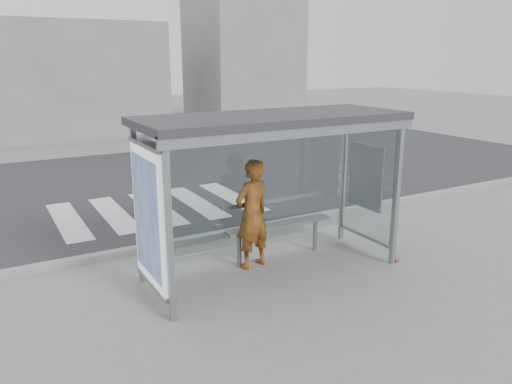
{
  "coord_description": "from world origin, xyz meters",
  "views": [
    {
      "loc": [
        -4.01,
        -6.55,
        3.45
      ],
      "look_at": [
        -0.2,
        0.2,
        1.36
      ],
      "focal_mm": 35.0,
      "sensor_mm": 36.0,
      "label": 1
    }
  ],
  "objects_px": {
    "bus_shelter": "(251,157)",
    "soda_can": "(397,260)",
    "person": "(252,214)",
    "bench": "(278,225)"
  },
  "relations": [
    {
      "from": "bench",
      "to": "soda_can",
      "type": "height_order",
      "value": "bench"
    },
    {
      "from": "person",
      "to": "soda_can",
      "type": "height_order",
      "value": "person"
    },
    {
      "from": "bus_shelter",
      "to": "bench",
      "type": "relative_size",
      "value": 2.09
    },
    {
      "from": "soda_can",
      "to": "bench",
      "type": "bearing_deg",
      "value": 144.8
    },
    {
      "from": "bus_shelter",
      "to": "soda_can",
      "type": "height_order",
      "value": "bus_shelter"
    },
    {
      "from": "bench",
      "to": "soda_can",
      "type": "distance_m",
      "value": 2.16
    },
    {
      "from": "bus_shelter",
      "to": "soda_can",
      "type": "relative_size",
      "value": 39.91
    },
    {
      "from": "bus_shelter",
      "to": "bench",
      "type": "bearing_deg",
      "value": 28.9
    },
    {
      "from": "person",
      "to": "bench",
      "type": "xyz_separation_m",
      "value": [
        0.59,
        0.11,
        -0.32
      ]
    },
    {
      "from": "bench",
      "to": "soda_can",
      "type": "xyz_separation_m",
      "value": [
        1.7,
        -1.2,
        -0.59
      ]
    }
  ]
}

